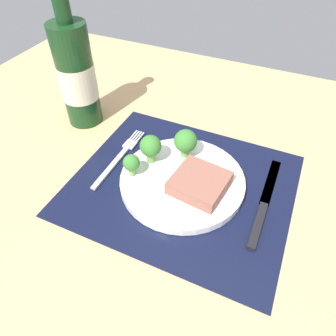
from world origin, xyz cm
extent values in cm
cube|color=tan|center=(0.00, 0.00, -1.50)|extent=(140.00, 110.00, 3.00)
cube|color=black|center=(0.00, 0.00, 0.15)|extent=(41.08, 35.45, 0.30)
cylinder|color=white|center=(0.00, 0.00, 1.10)|extent=(23.73, 23.73, 1.60)
cube|color=#8C5647|center=(3.75, -1.03, 3.19)|extent=(10.40, 10.21, 2.59)
cylinder|color=#6B994C|center=(-2.01, 6.17, 2.78)|extent=(1.80, 1.80, 1.76)
sphere|color=#387A2D|center=(-2.01, 6.17, 5.62)|extent=(4.61, 4.61, 4.61)
cylinder|color=#6B994C|center=(-7.50, 1.85, 2.92)|extent=(1.73, 1.73, 2.04)
sphere|color=#387A2D|center=(-7.50, 1.85, 5.74)|extent=(4.25, 4.25, 4.25)
cylinder|color=#6B994C|center=(-9.08, -3.01, 2.71)|extent=(1.33, 1.33, 1.62)
sphere|color=#387A2D|center=(-9.08, -3.01, 4.89)|extent=(3.21, 3.21, 3.21)
cube|color=silver|center=(-14.75, -2.00, 0.55)|extent=(1.00, 13.00, 0.50)
cube|color=silver|center=(-14.75, 5.80, 0.55)|extent=(2.40, 2.60, 0.40)
cube|color=silver|center=(-15.65, 8.90, 0.55)|extent=(0.30, 3.60, 0.35)
cube|color=silver|center=(-15.05, 8.90, 0.55)|extent=(0.30, 3.60, 0.35)
cube|color=silver|center=(-14.45, 8.90, 0.55)|extent=(0.30, 3.60, 0.35)
cube|color=silver|center=(-13.85, 8.90, 0.55)|extent=(0.30, 3.60, 0.35)
cube|color=black|center=(15.50, -3.90, 0.70)|extent=(1.40, 10.00, 0.80)
cube|color=silver|center=(15.50, 7.60, 0.45)|extent=(1.80, 13.00, 0.30)
cylinder|color=#143819|center=(-29.41, 10.29, 11.28)|extent=(7.97, 7.97, 22.56)
cylinder|color=beige|center=(-29.41, 10.29, 10.15)|extent=(8.13, 8.13, 7.90)
cylinder|color=#143819|center=(-29.41, 10.29, 26.22)|extent=(3.19, 3.19, 7.32)
camera|label=1|loc=(14.44, -38.48, 44.75)|focal=33.47mm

